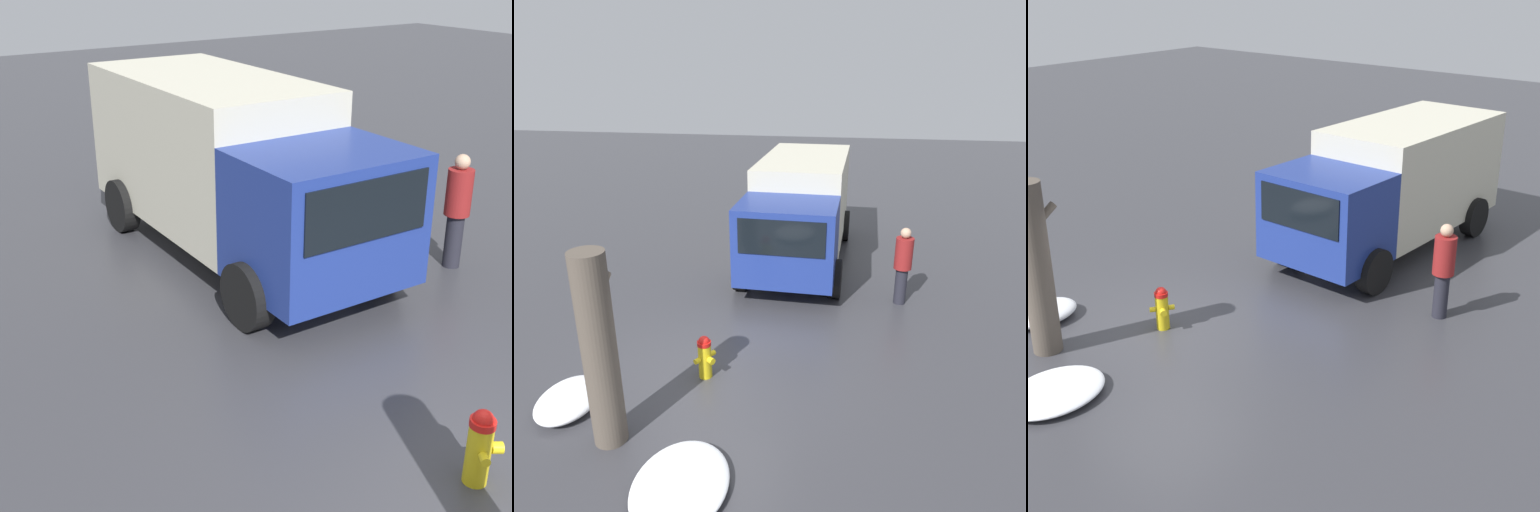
% 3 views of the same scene
% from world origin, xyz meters
% --- Properties ---
extents(ground_plane, '(60.00, 60.00, 0.00)m').
position_xyz_m(ground_plane, '(0.00, 0.00, 0.00)').
color(ground_plane, '#38383D').
extents(fire_hydrant, '(0.40, 0.36, 0.78)m').
position_xyz_m(fire_hydrant, '(-0.00, -0.00, 0.40)').
color(fire_hydrant, yellow).
rests_on(fire_hydrant, ground_plane).
extents(delivery_truck, '(6.17, 2.61, 2.69)m').
position_xyz_m(delivery_truck, '(5.81, -1.01, 1.48)').
color(delivery_truck, navy).
rests_on(delivery_truck, ground_plane).
extents(pedestrian, '(0.39, 0.39, 1.77)m').
position_xyz_m(pedestrian, '(3.45, -3.51, 0.96)').
color(pedestrian, '#23232D').
rests_on(pedestrian, ground_plane).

